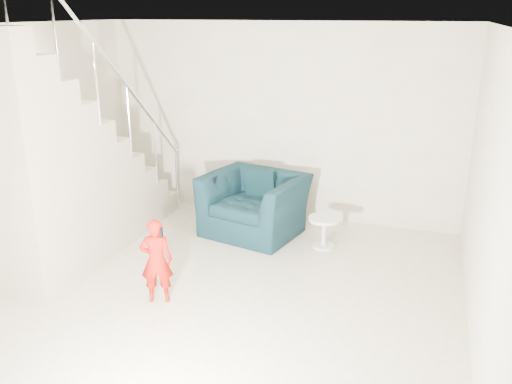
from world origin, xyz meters
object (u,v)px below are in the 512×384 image
toddler (156,261)px  side_table (324,227)px  armchair (254,204)px  staircase (61,183)px

toddler → side_table: bearing=-148.0°
armchair → side_table: bearing=2.6°
side_table → staircase: (-2.84, -1.26, 0.68)m
toddler → side_table: size_ratio=2.25×
toddler → staircase: (-1.50, 0.57, 0.50)m
staircase → side_table: bearing=23.9°
toddler → staircase: staircase is taller
toddler → staircase: 1.68m
armchair → toddler: size_ratio=1.37×
side_table → staircase: size_ratio=0.11×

